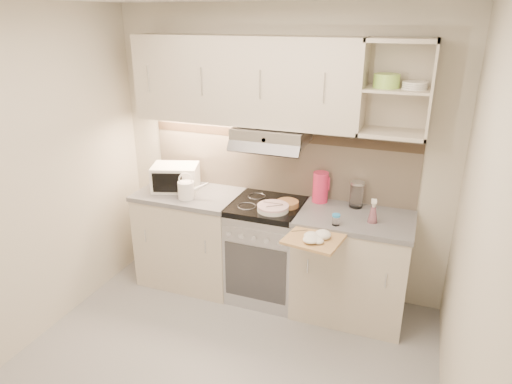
% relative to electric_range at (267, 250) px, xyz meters
% --- Properties ---
extents(ground, '(3.00, 3.00, 0.00)m').
position_rel_electric_range_xyz_m(ground, '(0.00, -1.10, -0.45)').
color(ground, gray).
rests_on(ground, ground).
extents(room_shell, '(3.04, 2.84, 2.52)m').
position_rel_electric_range_xyz_m(room_shell, '(0.00, -0.73, 1.18)').
color(room_shell, beige).
rests_on(room_shell, ground).
extents(base_cabinet_left, '(0.90, 0.60, 0.86)m').
position_rel_electric_range_xyz_m(base_cabinet_left, '(-0.75, 0.00, -0.02)').
color(base_cabinet_left, beige).
rests_on(base_cabinet_left, ground).
extents(worktop_left, '(0.92, 0.62, 0.04)m').
position_rel_electric_range_xyz_m(worktop_left, '(-0.75, 0.00, 0.43)').
color(worktop_left, slate).
rests_on(worktop_left, base_cabinet_left).
extents(base_cabinet_right, '(0.90, 0.60, 0.86)m').
position_rel_electric_range_xyz_m(base_cabinet_right, '(0.75, 0.00, -0.02)').
color(base_cabinet_right, beige).
rests_on(base_cabinet_right, ground).
extents(worktop_right, '(0.92, 0.62, 0.04)m').
position_rel_electric_range_xyz_m(worktop_right, '(0.75, 0.00, 0.43)').
color(worktop_right, slate).
rests_on(worktop_right, base_cabinet_right).
extents(electric_range, '(0.60, 0.60, 0.90)m').
position_rel_electric_range_xyz_m(electric_range, '(0.00, 0.00, 0.00)').
color(electric_range, '#B7B7BC').
rests_on(electric_range, ground).
extents(microwave, '(0.48, 0.41, 0.23)m').
position_rel_electric_range_xyz_m(microwave, '(-0.90, 0.03, 0.56)').
color(microwave, white).
rests_on(microwave, worktop_left).
extents(watering_can, '(0.27, 0.17, 0.24)m').
position_rel_electric_range_xyz_m(watering_can, '(-0.69, -0.14, 0.53)').
color(watering_can, white).
rests_on(watering_can, worktop_left).
extents(plate_stack, '(0.26, 0.26, 0.06)m').
position_rel_electric_range_xyz_m(plate_stack, '(0.10, -0.13, 0.47)').
color(plate_stack, silver).
rests_on(plate_stack, electric_range).
extents(bread_loaf, '(0.19, 0.19, 0.05)m').
position_rel_electric_range_xyz_m(bread_loaf, '(0.18, 0.00, 0.47)').
color(bread_loaf, '#B16244').
rests_on(bread_loaf, electric_range).
extents(pink_pitcher, '(0.14, 0.13, 0.26)m').
position_rel_electric_range_xyz_m(pink_pitcher, '(0.41, 0.20, 0.58)').
color(pink_pitcher, '#D62653').
rests_on(pink_pitcher, worktop_right).
extents(glass_jar, '(0.12, 0.12, 0.22)m').
position_rel_electric_range_xyz_m(glass_jar, '(0.72, 0.19, 0.56)').
color(glass_jar, silver).
rests_on(glass_jar, worktop_right).
extents(spice_jar, '(0.06, 0.06, 0.09)m').
position_rel_electric_range_xyz_m(spice_jar, '(0.63, -0.22, 0.50)').
color(spice_jar, silver).
rests_on(spice_jar, worktop_right).
extents(spray_bottle, '(0.08, 0.08, 0.21)m').
position_rel_electric_range_xyz_m(spray_bottle, '(0.89, -0.07, 0.53)').
color(spray_bottle, pink).
rests_on(spray_bottle, worktop_right).
extents(cutting_board, '(0.44, 0.41, 0.02)m').
position_rel_electric_range_xyz_m(cutting_board, '(0.52, -0.45, 0.42)').
color(cutting_board, tan).
rests_on(cutting_board, base_cabinet_right).
extents(dish_towel, '(0.25, 0.22, 0.06)m').
position_rel_electric_range_xyz_m(dish_towel, '(0.55, -0.48, 0.46)').
color(dish_towel, white).
rests_on(dish_towel, cutting_board).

